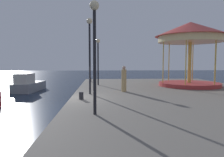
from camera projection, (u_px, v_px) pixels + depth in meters
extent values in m
plane|color=#162338|center=(71.00, 112.00, 12.03)|extent=(120.00, 120.00, 0.00)
cube|color=slate|center=(187.00, 103.00, 12.38)|extent=(13.41, 26.24, 0.80)
cube|color=gray|center=(29.00, 87.00, 20.70)|extent=(2.15, 4.47, 0.83)
cube|color=beige|center=(25.00, 78.00, 19.62)|extent=(1.40, 2.01, 0.92)
cube|color=#4C6070|center=(29.00, 76.00, 20.55)|extent=(1.06, 0.20, 0.41)
cylinder|color=#B23333|center=(189.00, 84.00, 17.73)|extent=(4.94, 4.94, 0.30)
cylinder|color=gold|center=(190.00, 63.00, 17.59)|extent=(0.28, 0.28, 3.30)
cylinder|color=#F2E099|center=(190.00, 39.00, 17.45)|extent=(5.17, 5.17, 0.50)
cone|color=#C63D38|center=(191.00, 29.00, 17.38)|extent=(5.74, 5.74, 1.16)
cylinder|color=gold|center=(216.00, 63.00, 17.72)|extent=(0.08, 0.08, 3.30)
cylinder|color=gold|center=(193.00, 63.00, 19.57)|extent=(0.08, 0.08, 3.30)
cylinder|color=gold|center=(169.00, 63.00, 19.44)|extent=(0.08, 0.08, 3.30)
cylinder|color=gold|center=(163.00, 63.00, 17.47)|extent=(0.08, 0.08, 3.30)
cylinder|color=gold|center=(186.00, 63.00, 15.61)|extent=(0.08, 0.08, 3.30)
cylinder|color=gold|center=(215.00, 63.00, 15.74)|extent=(0.08, 0.08, 3.30)
cylinder|color=black|center=(95.00, 63.00, 7.98)|extent=(0.12, 0.12, 3.89)
sphere|color=#F9E5B2|center=(94.00, 5.00, 7.82)|extent=(0.36, 0.36, 0.36)
cylinder|color=black|center=(90.00, 59.00, 13.17)|extent=(0.12, 0.12, 4.32)
sphere|color=#F9E5B2|center=(89.00, 21.00, 12.99)|extent=(0.36, 0.36, 0.36)
cylinder|color=black|center=(98.00, 64.00, 18.44)|extent=(0.12, 0.12, 3.63)
sphere|color=#F9E5B2|center=(98.00, 41.00, 18.29)|extent=(0.36, 0.36, 0.36)
cylinder|color=#2D2D33|center=(81.00, 96.00, 11.40)|extent=(0.24, 0.24, 0.40)
cylinder|color=#2D2D33|center=(90.00, 80.00, 21.80)|extent=(0.24, 0.24, 0.40)
cylinder|color=tan|center=(124.00, 81.00, 14.40)|extent=(0.34, 0.34, 1.50)
sphere|color=tan|center=(124.00, 68.00, 14.34)|extent=(0.24, 0.24, 0.24)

